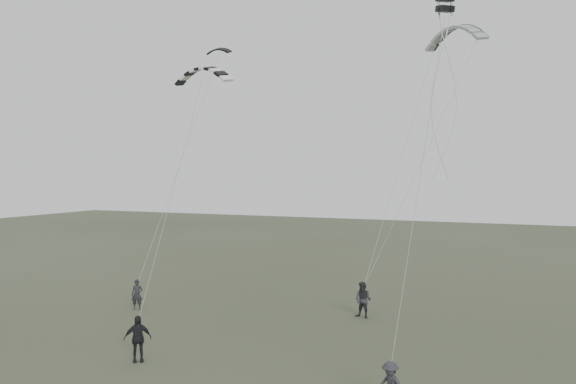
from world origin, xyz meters
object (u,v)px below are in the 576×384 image
at_px(kite_box, 445,4).
at_px(kite_striped, 203,68).
at_px(kite_dark_small, 219,49).
at_px(flyer_center, 138,339).
at_px(kite_pale_large, 455,27).
at_px(flyer_right, 363,300).
at_px(flyer_left, 137,294).

bearing_deg(kite_box, kite_striped, 136.57).
height_order(kite_dark_small, kite_box, kite_dark_small).
relative_size(kite_striped, kite_box, 4.68).
height_order(flyer_center, kite_box, kite_box).
bearing_deg(kite_dark_small, kite_pale_large, 7.20).
distance_m(flyer_center, kite_dark_small, 20.78).
bearing_deg(kite_pale_large, flyer_right, -93.26).
bearing_deg(kite_box, kite_pale_large, 56.23).
height_order(flyer_left, kite_dark_small, kite_dark_small).
height_order(flyer_left, kite_pale_large, kite_pale_large).
relative_size(flyer_left, kite_dark_small, 1.03).
distance_m(kite_pale_large, kite_box, 10.16).
xyz_separation_m(kite_pale_large, kite_box, (0.75, -10.03, -1.46)).
distance_m(flyer_left, kite_pale_large, 24.19).
bearing_deg(flyer_center, flyer_left, 87.97).
bearing_deg(kite_pale_large, flyer_left, -119.38).
distance_m(flyer_center, kite_box, 19.00).
height_order(kite_pale_large, kite_striped, kite_pale_large).
bearing_deg(flyer_left, kite_dark_small, 48.86).
xyz_separation_m(kite_dark_small, kite_striped, (2.91, -6.67, -2.59)).
bearing_deg(kite_striped, flyer_center, -77.30).
xyz_separation_m(flyer_left, kite_dark_small, (1.53, 6.67, 15.07)).
bearing_deg(flyer_left, flyer_right, -13.43).
bearing_deg(kite_striped, flyer_right, 25.61).
distance_m(flyer_center, kite_striped, 14.35).
xyz_separation_m(flyer_left, kite_pale_large, (16.31, 8.84, 15.52)).
distance_m(flyer_left, flyer_center, 9.10).
xyz_separation_m(flyer_center, kite_pale_large, (10.67, 15.98, 15.43)).
bearing_deg(kite_dark_small, flyer_right, -18.64).
relative_size(flyer_left, flyer_center, 0.90).
bearing_deg(kite_pale_large, kite_dark_small, -139.50).
xyz_separation_m(flyer_left, flyer_right, (12.34, 3.26, 0.11)).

